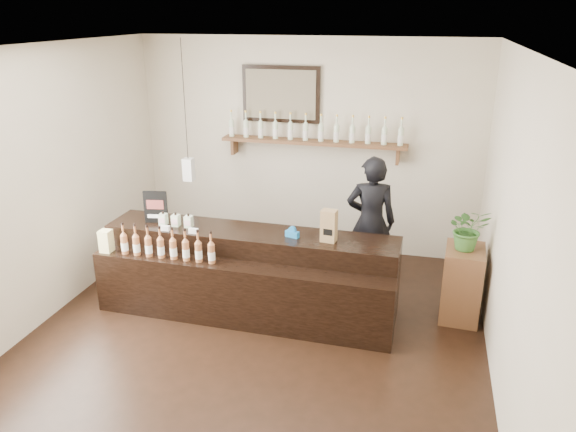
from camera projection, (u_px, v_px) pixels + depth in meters
The scene contains 10 objects.
ground at pixel (253, 341), 5.58m from camera, with size 5.00×5.00×0.00m, color black.
room_shell at pixel (248, 176), 4.99m from camera, with size 5.00×5.00×5.00m.
back_wall_decor at pixel (294, 121), 7.17m from camera, with size 2.66×0.96×1.69m.
counter at pixel (247, 275), 6.02m from camera, with size 3.18×0.90×1.04m.
promo_sign at pixel (156, 207), 6.14m from camera, with size 0.26×0.07×0.36m.
paper_bag at pixel (329, 226), 5.65m from camera, with size 0.17×0.13×0.33m.
tape_dispenser at pixel (292, 233), 5.79m from camera, with size 0.15×0.09×0.12m.
side_cabinet at pixel (462, 283), 5.90m from camera, with size 0.42×0.56×0.78m.
potted_plant at pixel (468, 229), 5.69m from camera, with size 0.41×0.35×0.45m, color #3A6E2C.
shopkeeper at pixel (371, 214), 6.46m from camera, with size 0.65×0.42×1.77m, color black.
Camera 1 is at (1.51, -4.58, 3.10)m, focal length 35.00 mm.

